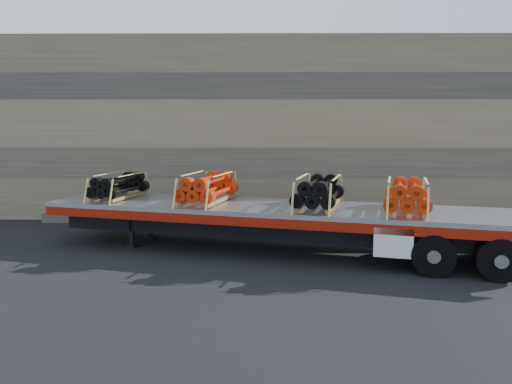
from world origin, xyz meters
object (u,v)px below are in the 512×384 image
Objects in this scene: bundle_midfront at (208,189)px; bundle_midrear at (319,193)px; bundle_rear at (407,196)px; trailer at (280,229)px; bundle_front at (119,187)px.

bundle_midrear reaches higher than bundle_midfront.
bundle_rear is at bearing -0.00° from bundle_midrear.
bundle_rear is (3.36, -0.92, 1.10)m from trailer.
bundle_midfront is at bearing 180.00° from bundle_rear.
trailer is 6.68× the size of bundle_front.
bundle_midfront reaches higher than bundle_rear.
bundle_front is 2.99m from bundle_midfront.
bundle_front is 6.31m from bundle_midrear.
bundle_front is 0.88× the size of bundle_midrear.
bundle_rear is (5.48, -1.51, -0.01)m from bundle_midfront.
bundle_front reaches higher than trailer.
bundle_rear is (8.36, -2.30, 0.04)m from bundle_front.
bundle_midfront is (2.88, -0.79, 0.05)m from bundle_front.
bundle_midrear is at bearing 180.00° from bundle_rear.
trailer is 5.90× the size of bundle_midfront.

